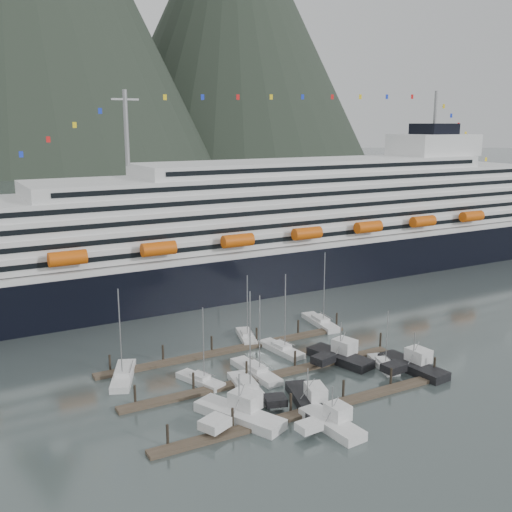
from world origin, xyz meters
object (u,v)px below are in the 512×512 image
object	(u,v)px
cruise_ship	(284,233)
sailboat_e	(123,376)
trawler_c	(306,401)
sailboat_d	(256,372)
trawler_e	(339,356)
sailboat_h	(383,365)
trawler_b	(331,423)
sailboat_a	(200,381)
sailboat_b	(248,389)
sailboat_f	(246,337)
trawler_d	(412,365)
trawler_a	(239,414)
sailboat_c	(281,350)
sailboat_g	(321,323)

from	to	relation	value
cruise_ship	sailboat_e	world-z (taller)	cruise_ship
trawler_c	sailboat_d	bearing A→B (deg)	20.31
cruise_ship	trawler_e	size ratio (longest dim) A/B	17.13
sailboat_h	trawler_b	xyz separation A→B (m)	(-19.64, -12.50, 0.47)
sailboat_a	sailboat_b	world-z (taller)	sailboat_b
sailboat_f	sailboat_a	bearing A→B (deg)	148.15
trawler_c	trawler_e	distance (m)	17.68
sailboat_f	trawler_d	size ratio (longest dim) A/B	1.03
cruise_ship	trawler_d	distance (m)	63.25
sailboat_d	sailboat_h	world-z (taller)	sailboat_d
trawler_a	trawler_d	distance (m)	32.35
trawler_a	trawler_d	xyz separation A→B (m)	(32.33, 1.13, -0.01)
trawler_a	trawler_e	world-z (taller)	trawler_e
sailboat_f	trawler_b	distance (m)	35.52
sailboat_b	trawler_d	world-z (taller)	sailboat_b
sailboat_f	trawler_e	distance (m)	19.22
sailboat_h	trawler_b	world-z (taller)	sailboat_h
trawler_a	sailboat_h	bearing A→B (deg)	-105.57
sailboat_d	trawler_b	world-z (taller)	sailboat_d
trawler_b	sailboat_e	bearing A→B (deg)	29.04
sailboat_c	trawler_e	bearing A→B (deg)	-150.92
sailboat_b	sailboat_c	size ratio (longest dim) A/B	1.11
sailboat_a	trawler_e	xyz separation A→B (m)	(23.99, -3.50, 0.53)
sailboat_b	trawler_a	bearing A→B (deg)	152.80
sailboat_a	sailboat_c	world-z (taller)	sailboat_c
sailboat_c	trawler_e	xyz separation A→B (m)	(6.29, -8.52, 0.51)
trawler_a	trawler_b	world-z (taller)	trawler_a
sailboat_f	sailboat_g	size ratio (longest dim) A/B	0.83
cruise_ship	trawler_e	xyz separation A→B (m)	(-20.96, -52.13, -11.09)
sailboat_d	trawler_c	distance (m)	13.19
sailboat_c	sailboat_f	world-z (taller)	sailboat_c
sailboat_d	trawler_d	bearing A→B (deg)	-119.15
trawler_d	sailboat_b	bearing A→B (deg)	71.25
cruise_ship	sailboat_g	world-z (taller)	cruise_ship
sailboat_b	sailboat_c	world-z (taller)	sailboat_b
trawler_a	sailboat_d	bearing A→B (deg)	-62.10
sailboat_d	sailboat_e	size ratio (longest dim) A/B	0.89
trawler_b	trawler_c	size ratio (longest dim) A/B	0.81
sailboat_h	trawler_b	size ratio (longest dim) A/B	1.00
trawler_a	trawler_c	xyz separation A→B (m)	(10.32, -0.97, -0.10)
cruise_ship	sailboat_c	distance (m)	52.71
cruise_ship	sailboat_g	size ratio (longest dim) A/B	13.55
sailboat_c	sailboat_e	size ratio (longest dim) A/B	0.95
cruise_ship	trawler_d	world-z (taller)	cruise_ship
sailboat_b	trawler_e	distance (m)	19.19
sailboat_g	sailboat_d	bearing A→B (deg)	129.53
sailboat_g	trawler_c	size ratio (longest dim) A/B	1.22
sailboat_c	sailboat_e	distance (m)	27.75
sailboat_d	sailboat_e	xyz separation A→B (m)	(-19.07, 8.58, 0.02)
cruise_ship	trawler_e	world-z (taller)	cruise_ship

